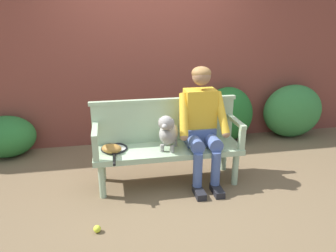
{
  "coord_description": "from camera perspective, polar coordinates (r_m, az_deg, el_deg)",
  "views": [
    {
      "loc": [
        -0.6,
        -3.15,
        1.82
      ],
      "look_at": [
        0.0,
        0.0,
        0.68
      ],
      "focal_mm": 33.84,
      "sensor_mm": 36.0,
      "label": 1
    }
  ],
  "objects": [
    {
      "name": "ground_plane",
      "position": [
        3.69,
        0.0,
        -10.03
      ],
      "size": [
        40.0,
        40.0,
        0.0
      ],
      "primitive_type": "plane",
      "color": "brown"
    },
    {
      "name": "brick_garden_fence",
      "position": [
        4.66,
        -3.41,
        13.47
      ],
      "size": [
        8.0,
        0.3,
        2.66
      ],
      "primitive_type": "cube",
      "color": "brown",
      "rests_on": "ground"
    },
    {
      "name": "hedge_bush_mid_left",
      "position": [
        5.24,
        21.49,
        2.53
      ],
      "size": [
        0.92,
        0.58,
        0.82
      ],
      "primitive_type": "ellipsoid",
      "color": "#337538",
      "rests_on": "ground"
    },
    {
      "name": "hedge_bush_far_left",
      "position": [
        4.74,
        -27.11,
        -1.71
      ],
      "size": [
        0.76,
        0.6,
        0.56
      ],
      "primitive_type": "ellipsoid",
      "color": "#286B2D",
      "rests_on": "ground"
    },
    {
      "name": "hedge_bush_far_right",
      "position": [
        4.81,
        10.66,
        2.1
      ],
      "size": [
        0.76,
        0.61,
        0.82
      ],
      "primitive_type": "ellipsoid",
      "color": "#1E5B23",
      "rests_on": "ground"
    },
    {
      "name": "garden_bench",
      "position": [
        3.52,
        0.0,
        -4.74
      ],
      "size": [
        1.62,
        0.48,
        0.43
      ],
      "color": "#9EB793",
      "rests_on": "ground"
    },
    {
      "name": "bench_backrest",
      "position": [
        3.6,
        -0.63,
        1.17
      ],
      "size": [
        1.66,
        0.06,
        0.5
      ],
      "color": "#9EB793",
      "rests_on": "garden_bench"
    },
    {
      "name": "bench_armrest_left_end",
      "position": [
        3.29,
        -13.0,
        -2.14
      ],
      "size": [
        0.06,
        0.48,
        0.28
      ],
      "color": "#9EB793",
      "rests_on": "garden_bench"
    },
    {
      "name": "bench_armrest_right_end",
      "position": [
        3.56,
        12.52,
        -0.43
      ],
      "size": [
        0.06,
        0.48,
        0.28
      ],
      "color": "#9EB793",
      "rests_on": "garden_bench"
    },
    {
      "name": "person_seated",
      "position": [
        3.47,
        6.04,
        0.73
      ],
      "size": [
        0.56,
        0.64,
        1.3
      ],
      "color": "black",
      "rests_on": "ground"
    },
    {
      "name": "dog_on_bench",
      "position": [
        3.35,
        0.02,
        -1.07
      ],
      "size": [
        0.3,
        0.41,
        0.42
      ],
      "color": "gray",
      "rests_on": "garden_bench"
    },
    {
      "name": "tennis_racket",
      "position": [
        3.47,
        -9.66,
        -4.18
      ],
      "size": [
        0.3,
        0.56,
        0.03
      ],
      "color": "black",
      "rests_on": "garden_bench"
    },
    {
      "name": "baseball_glove",
      "position": [
        3.41,
        -10.13,
        -4.02
      ],
      "size": [
        0.27,
        0.25,
        0.09
      ],
      "primitive_type": "ellipsoid",
      "rotation": [
        0.0,
        0.0,
        -0.5
      ],
      "color": "#9E6B2D",
      "rests_on": "garden_bench"
    },
    {
      "name": "tennis_ball",
      "position": [
        3.0,
        -12.63,
        -17.63
      ],
      "size": [
        0.07,
        0.07,
        0.07
      ],
      "primitive_type": "sphere",
      "color": "#CCDB33",
      "rests_on": "ground"
    }
  ]
}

